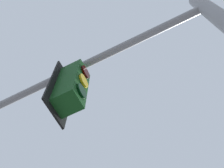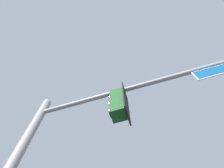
% 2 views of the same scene
% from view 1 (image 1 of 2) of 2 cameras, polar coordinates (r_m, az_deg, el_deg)
% --- Properties ---
extents(signal_pole_near, '(6.45, 1.40, 7.16)m').
position_cam_1_polar(signal_pole_near, '(3.74, -8.16, -6.27)').
color(signal_pole_near, gray).
rests_on(signal_pole_near, ground_plane).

